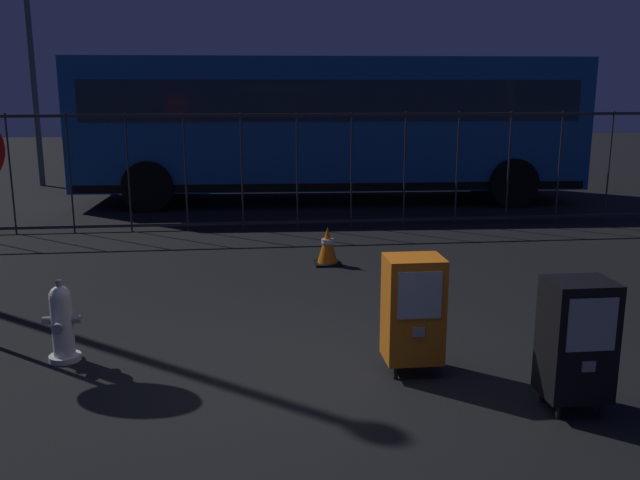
% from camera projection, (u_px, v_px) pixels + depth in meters
% --- Properties ---
extents(ground_plane, '(60.00, 60.00, 0.00)m').
position_uv_depth(ground_plane, '(301.00, 373.00, 5.87)').
color(ground_plane, black).
extents(fire_hydrant, '(0.33, 0.31, 0.75)m').
position_uv_depth(fire_hydrant, '(62.00, 323.00, 6.07)').
color(fire_hydrant, silver).
rests_on(fire_hydrant, ground_plane).
extents(newspaper_box_primary, '(0.48, 0.42, 1.02)m').
position_uv_depth(newspaper_box_primary, '(577.00, 339.00, 5.09)').
color(newspaper_box_primary, black).
rests_on(newspaper_box_primary, ground_plane).
extents(newspaper_box_secondary, '(0.48, 0.42, 1.02)m').
position_uv_depth(newspaper_box_secondary, '(413.00, 309.00, 5.78)').
color(newspaper_box_secondary, black).
rests_on(newspaper_box_secondary, ground_plane).
extents(traffic_cone, '(0.36, 0.36, 0.53)m').
position_uv_depth(traffic_cone, '(328.00, 246.00, 9.43)').
color(traffic_cone, black).
rests_on(traffic_cone, ground_plane).
extents(fence_barrier, '(18.03, 0.04, 2.00)m').
position_uv_depth(fence_barrier, '(270.00, 170.00, 11.70)').
color(fence_barrier, '#2D2D33').
rests_on(fence_barrier, ground_plane).
extents(bus_near, '(10.60, 3.16, 3.00)m').
position_uv_depth(bus_near, '(329.00, 121.00, 14.61)').
color(bus_near, '#19519E').
rests_on(bus_near, ground_plane).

